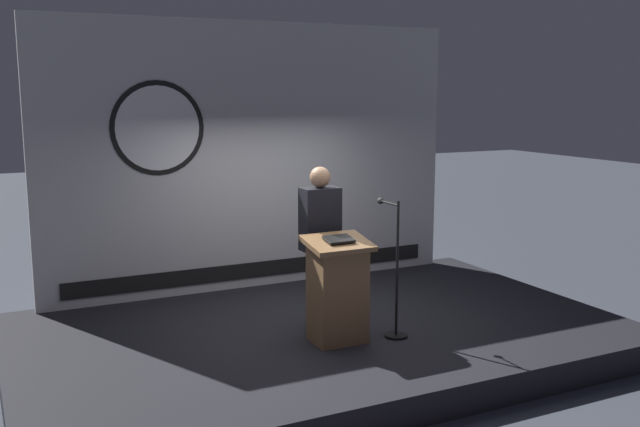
# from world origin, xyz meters

# --- Properties ---
(ground_plane) EXTENTS (40.00, 40.00, 0.00)m
(ground_plane) POSITION_xyz_m (0.00, 0.00, 0.00)
(ground_plane) COLOR #383D47
(stage_platform) EXTENTS (6.40, 4.00, 0.30)m
(stage_platform) POSITION_xyz_m (0.00, 0.00, 0.15)
(stage_platform) COLOR black
(stage_platform) RESTS_ON ground
(banner_display) EXTENTS (5.47, 0.12, 3.36)m
(banner_display) POSITION_xyz_m (-0.03, 1.85, 1.98)
(banner_display) COLOR silver
(banner_display) RESTS_ON stage_platform
(podium) EXTENTS (0.64, 0.50, 1.09)m
(podium) POSITION_xyz_m (-0.06, -0.53, 0.84)
(podium) COLOR olive
(podium) RESTS_ON stage_platform
(speaker_person) EXTENTS (0.40, 0.26, 1.74)m
(speaker_person) POSITION_xyz_m (-0.02, -0.05, 1.19)
(speaker_person) COLOR black
(speaker_person) RESTS_ON stage_platform
(microphone_stand) EXTENTS (0.24, 0.50, 1.43)m
(microphone_stand) POSITION_xyz_m (0.54, -0.63, 0.80)
(microphone_stand) COLOR black
(microphone_stand) RESTS_ON stage_platform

